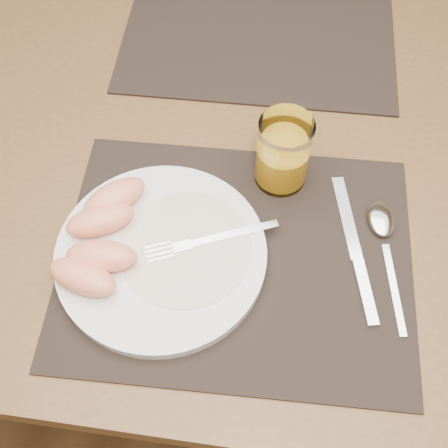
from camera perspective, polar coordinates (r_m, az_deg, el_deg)
ground at (r=1.50m, az=1.51°, el=-9.24°), size 5.00×5.00×0.00m
table at (r=0.92m, az=2.46°, el=6.29°), size 1.40×0.90×0.75m
placemat_near at (r=0.73m, az=1.28°, el=-3.46°), size 0.46×0.37×0.00m
placemat_far at (r=1.01m, az=3.63°, el=19.25°), size 0.46×0.36×0.00m
plate at (r=0.72m, az=-6.40°, el=-3.08°), size 0.27×0.27×0.02m
plate_dressing at (r=0.71m, az=-3.96°, el=-2.36°), size 0.17×0.17×0.00m
fork at (r=0.72m, az=-2.40°, el=-1.84°), size 0.17×0.09×0.00m
knife at (r=0.74m, az=13.37°, el=-3.51°), size 0.07×0.22×0.01m
spoon at (r=0.77m, az=15.83°, el=-0.46°), size 0.05×0.19×0.01m
juice_glass at (r=0.76m, az=5.99°, el=6.96°), size 0.07×0.07×0.11m
grapefruit_wedges at (r=0.72m, az=-12.47°, el=-1.25°), size 0.11×0.19×0.04m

